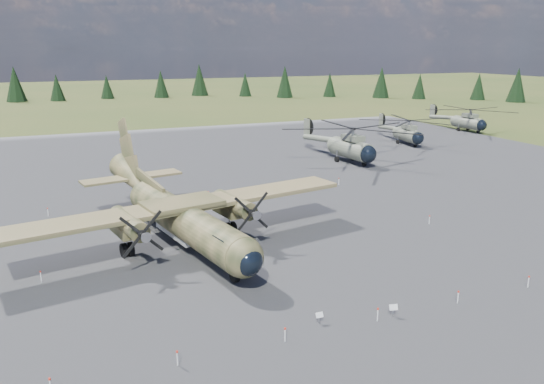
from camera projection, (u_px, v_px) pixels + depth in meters
name	position (u px, v px, depth m)	size (l,w,h in m)	color
ground	(263.00, 249.00, 42.80)	(500.00, 500.00, 0.00)	brown
apron	(225.00, 215.00, 51.72)	(120.00, 120.00, 0.04)	slate
transport_plane	(177.00, 211.00, 43.46)	(29.48, 26.50, 9.73)	#2F361D
helicopter_near	(351.00, 138.00, 74.33)	(21.78, 24.38, 5.05)	slate
helicopter_mid	(408.00, 127.00, 88.73)	(18.41, 20.40, 4.22)	slate
helicopter_far	(468.00, 116.00, 102.75)	(18.05, 20.82, 4.40)	slate
info_placard_left	(319.00, 316.00, 31.10)	(0.46, 0.21, 0.71)	gray
info_placard_right	(393.00, 308.00, 31.89)	(0.55, 0.32, 0.80)	gray
barrier_fence	(258.00, 244.00, 42.42)	(33.12, 29.62, 0.85)	white
treeline	(404.00, 206.00, 37.88)	(295.80, 295.54, 10.95)	black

